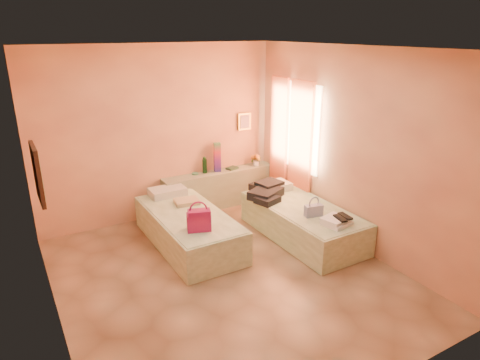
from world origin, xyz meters
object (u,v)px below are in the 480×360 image
Objects in this scene: bed_right at (302,222)px; water_bottle at (205,165)px; flower_vase at (256,159)px; magenta_handbag at (199,220)px; green_book at (232,168)px; towel_stack at (337,221)px; headboard_ledge at (219,189)px; bed_left at (188,229)px; blue_handbag at (314,211)px.

bed_right is 7.32× the size of water_bottle.
magenta_handbag is at bearing -139.63° from flower_vase.
towel_stack is (0.27, -2.42, -0.12)m from green_book.
towel_stack is (-0.20, -2.37, -0.23)m from flower_vase.
headboard_ledge is 2.48m from towel_stack.
green_book reaches higher than bed_left.
water_bottle is at bearing 119.93° from blue_handbag.
water_bottle is 0.78× the size of towel_stack.
flower_vase is at bearing -5.59° from water_bottle.
water_bottle is 1.08× the size of flower_vase.
magenta_handbag is (-1.67, 0.06, 0.39)m from bed_right.
headboard_ledge is 1.49m from bed_left.
blue_handbag is at bearing -77.72° from headboard_ledge.
towel_stack is at bearing -72.43° from water_bottle.
green_book is (0.51, -0.05, -0.12)m from water_bottle.
blue_handbag is at bearing -104.30° from bed_right.
bed_right is at bearing -66.24° from water_bottle.
water_bottle is at bearing 53.47° from bed_left.
flower_vase is (0.73, -0.04, 0.45)m from headboard_ledge.
magenta_handbag reaches higher than towel_stack.
blue_handbag is at bearing -71.71° from water_bottle.
bed_right is 5.71× the size of towel_stack.
water_bottle is 1.07× the size of blue_handbag.
green_book is (-0.26, 1.71, 0.42)m from bed_right.
bed_left is 7.85× the size of blue_handbag.
headboard_ledge is 8.09× the size of flower_vase.
magenta_handbag is (-1.41, -1.64, -0.02)m from green_book.
green_book is 2.05m from blue_handbag.
green_book is at bearing 98.31° from bed_right.
blue_handbag is (-0.08, -0.33, 0.33)m from bed_right.
headboard_ledge is 8.05× the size of blue_handbag.
magenta_handbag is at bearing -149.53° from green_book.
blue_handbag is (0.18, -2.04, -0.08)m from green_book.
bed_left is 5.71× the size of towel_stack.
headboard_ledge is at bearing 106.73° from bed_right.
magenta_handbag is at bearing 177.60° from blue_handbag.
bed_right is 7.85× the size of blue_handbag.
bed_left is at bearing -126.10° from water_bottle.
flower_vase reaches higher than bed_right.
green_book is 0.56× the size of towel_stack.
bed_right is 7.89× the size of flower_vase.
headboard_ledge is at bearing 162.69° from green_book.
water_bottle is (-0.77, 1.75, 0.54)m from bed_right.
magenta_handbag is 1.85m from towel_stack.
bed_right is 0.78m from towel_stack.
bed_right is at bearing -100.20° from green_book.
bed_right is (0.52, -1.70, -0.08)m from headboard_ledge.
flower_vase is (1.78, 1.01, 0.53)m from bed_left.
magenta_handbag is 0.88× the size of towel_stack.
blue_handbag is at bearing -98.22° from flower_vase.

